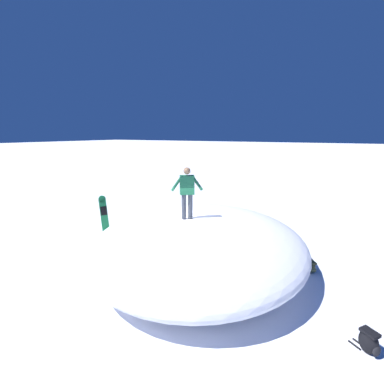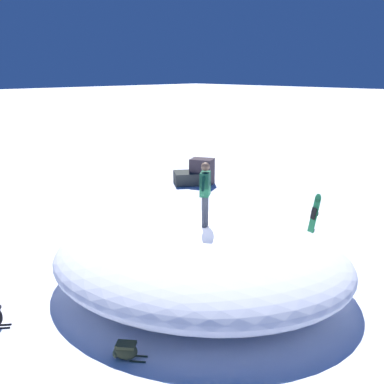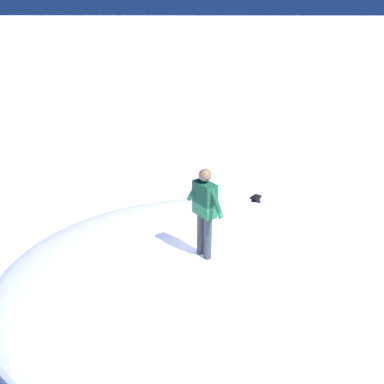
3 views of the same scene
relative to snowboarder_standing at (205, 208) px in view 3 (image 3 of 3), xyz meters
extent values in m
plane|color=white|center=(0.14, -0.10, -2.41)|extent=(240.00, 240.00, 0.00)
ellipsoid|color=white|center=(0.33, 0.15, -1.67)|extent=(8.56, 9.14, 1.49)
cylinder|color=#333842|center=(0.08, 0.06, -0.53)|extent=(0.14, 0.14, 0.79)
cylinder|color=#333842|center=(-0.08, -0.06, -0.53)|extent=(0.14, 0.14, 0.79)
cube|color=#195638|center=(0.00, 0.00, 0.16)|extent=(0.48, 0.43, 0.59)
sphere|color=#936B4C|center=(0.00, 0.00, 0.59)|extent=(0.21, 0.21, 0.21)
cylinder|color=#195638|center=(0.25, 0.18, 0.21)|extent=(0.35, 0.29, 0.49)
cylinder|color=#195638|center=(-0.25, -0.18, 0.21)|extent=(0.35, 0.29, 0.49)
ellipsoid|color=black|center=(4.84, -1.51, -2.17)|extent=(0.44, 0.41, 0.48)
ellipsoid|color=black|center=(4.97, -1.61, -2.25)|extent=(0.19, 0.21, 0.23)
cube|color=black|center=(4.84, -1.51, -1.97)|extent=(0.37, 0.35, 0.06)
cylinder|color=black|center=(4.72, -1.34, -2.40)|extent=(0.23, 0.18, 0.04)
cylinder|color=black|center=(4.64, -1.44, -2.40)|extent=(0.23, 0.18, 0.04)
ellipsoid|color=#383D23|center=(3.52, 1.34, -2.25)|extent=(0.52, 0.54, 0.32)
ellipsoid|color=#4B5131|center=(3.64, 1.18, -2.30)|extent=(0.26, 0.24, 0.15)
cube|color=#383D23|center=(3.52, 1.34, -2.12)|extent=(0.43, 0.45, 0.06)
cylinder|color=#383D23|center=(3.44, 1.58, -2.40)|extent=(0.22, 0.26, 0.04)
cylinder|color=#383D23|center=(3.30, 1.47, -2.40)|extent=(0.22, 0.26, 0.04)
camera|label=1|loc=(3.99, -6.94, 1.71)|focal=25.02mm
camera|label=2|loc=(8.13, 7.78, 2.90)|focal=44.11mm
camera|label=3|loc=(-6.99, 0.12, 3.33)|focal=43.19mm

